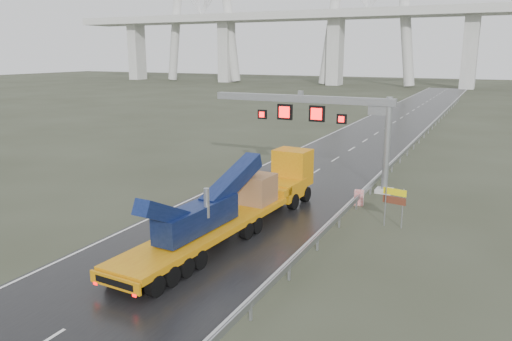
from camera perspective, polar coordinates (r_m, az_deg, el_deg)
The scene contains 7 objects.
ground at distance 25.81m, azimuth -9.93°, elevation -10.50°, with size 400.00×400.00×0.00m, color #313425.
road at distance 61.51m, azimuth 12.36°, elevation 3.36°, with size 11.00×200.00×0.02m, color black.
guardrail at distance 50.55m, azimuth 16.38°, elevation 1.80°, with size 0.20×140.00×1.40m, color gray, non-canonical shape.
sign_gantry at distance 39.15m, azimuth 7.97°, elevation 6.27°, with size 14.90×1.20×7.42m.
heavy_haul_truck at distance 30.25m, azimuth -1.23°, elevation -3.27°, with size 3.80×18.78×4.38m.
exit_sign_pair at distance 31.14m, azimuth 15.52°, elevation -3.24°, with size 1.42×0.34×2.46m.
striped_barrier at distance 35.34m, azimuth 11.69°, elevation -3.05°, with size 0.64×0.34×1.08m, color red.
Camera 1 is at (14.11, -18.97, 10.35)m, focal length 35.00 mm.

